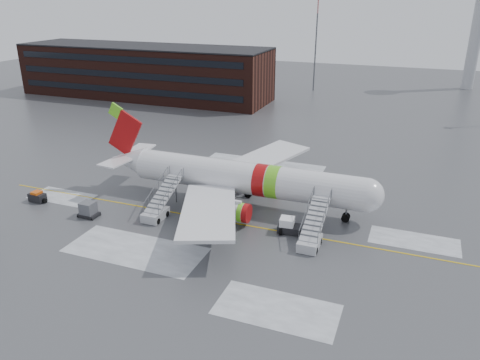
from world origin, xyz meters
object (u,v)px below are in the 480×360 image
at_px(airliner, 239,178).
at_px(baggage_tractor, 37,197).
at_px(airstair_aft, 158,208).
at_px(pushback_tug, 290,226).
at_px(airstair_fwd, 312,235).
at_px(uld_container, 88,210).

xyz_separation_m(airliner, baggage_tractor, (-23.36, -8.33, -2.85)).
xyz_separation_m(airstair_aft, pushback_tug, (15.14, 1.62, -0.32)).
relative_size(airstair_aft, pushback_tug, 2.49).
relative_size(airliner, airstair_fwd, 4.55).
bearing_deg(uld_container, airstair_aft, 21.54).
height_order(pushback_tug, uld_container, uld_container).
distance_m(airliner, baggage_tractor, 24.97).
bearing_deg(airstair_aft, airliner, 41.74).
relative_size(airstair_fwd, airstair_aft, 1.00).
height_order(airstair_aft, pushback_tug, airstair_aft).
xyz_separation_m(airstair_aft, uld_container, (-7.47, -2.95, -0.24)).
distance_m(airstair_aft, pushback_tug, 15.23).
distance_m(pushback_tug, uld_container, 23.07).
relative_size(airstair_fwd, baggage_tractor, 2.94).
xyz_separation_m(airliner, pushback_tug, (7.82, -4.92, -2.67)).
distance_m(airstair_aft, baggage_tractor, 16.15).
distance_m(airstair_fwd, uld_container, 25.48).
bearing_deg(airstair_aft, pushback_tug, 6.09).
bearing_deg(uld_container, airliner, 32.66).
xyz_separation_m(airstair_fwd, airstair_aft, (-17.84, 0.00, 0.00)).
distance_m(uld_container, baggage_tractor, 8.65).
height_order(airliner, baggage_tractor, airliner).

